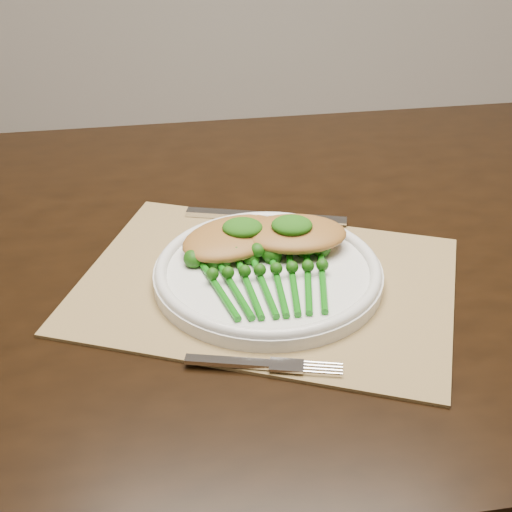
{
  "coord_description": "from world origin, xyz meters",
  "views": [
    {
      "loc": [
        -0.07,
        -0.92,
        1.23
      ],
      "look_at": [
        -0.06,
        -0.2,
        0.78
      ],
      "focal_mm": 50.0,
      "sensor_mm": 36.0,
      "label": 1
    }
  ],
  "objects_px": {
    "dining_table": "(277,441)",
    "broccolini_bundle": "(271,284)",
    "chicken_fillet_left": "(234,238)",
    "dinner_plate": "(268,272)",
    "placemat": "(267,284)"
  },
  "relations": [
    {
      "from": "dining_table",
      "to": "dinner_plate",
      "type": "height_order",
      "value": "dinner_plate"
    },
    {
      "from": "dinner_plate",
      "to": "chicken_fillet_left",
      "type": "distance_m",
      "value": 0.07
    },
    {
      "from": "placemat",
      "to": "dinner_plate",
      "type": "bearing_deg",
      "value": 80.7
    },
    {
      "from": "dining_table",
      "to": "chicken_fillet_left",
      "type": "xyz_separation_m",
      "value": [
        -0.06,
        -0.05,
        0.41
      ]
    },
    {
      "from": "placemat",
      "to": "broccolini_bundle",
      "type": "relative_size",
      "value": 2.43
    },
    {
      "from": "placemat",
      "to": "chicken_fillet_left",
      "type": "bearing_deg",
      "value": 140.95
    },
    {
      "from": "dining_table",
      "to": "chicken_fillet_left",
      "type": "bearing_deg",
      "value": -150.33
    },
    {
      "from": "dinner_plate",
      "to": "chicken_fillet_left",
      "type": "relative_size",
      "value": 1.98
    },
    {
      "from": "dinner_plate",
      "to": "broccolini_bundle",
      "type": "xyz_separation_m",
      "value": [
        0.0,
        -0.04,
        0.01
      ]
    },
    {
      "from": "chicken_fillet_left",
      "to": "dining_table",
      "type": "bearing_deg",
      "value": 3.25
    },
    {
      "from": "dining_table",
      "to": "broccolini_bundle",
      "type": "height_order",
      "value": "broccolini_bundle"
    },
    {
      "from": "placemat",
      "to": "dinner_plate",
      "type": "xyz_separation_m",
      "value": [
        0.0,
        0.0,
        0.01
      ]
    },
    {
      "from": "dining_table",
      "to": "broccolini_bundle",
      "type": "bearing_deg",
      "value": -106.32
    },
    {
      "from": "placemat",
      "to": "chicken_fillet_left",
      "type": "distance_m",
      "value": 0.07
    },
    {
      "from": "placemat",
      "to": "dinner_plate",
      "type": "relative_size",
      "value": 1.6
    }
  ]
}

